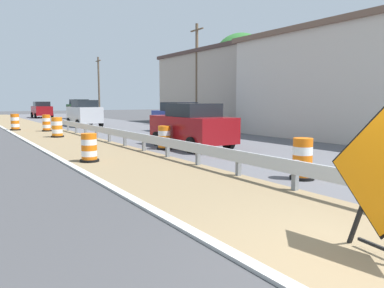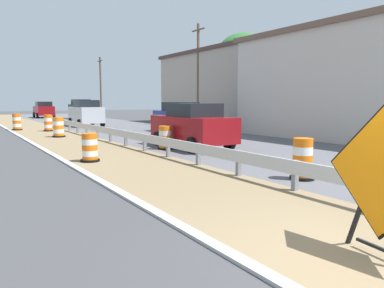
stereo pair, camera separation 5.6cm
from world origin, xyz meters
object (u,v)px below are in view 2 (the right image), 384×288
(utility_pole_far, at_px, (101,86))
(car_trailing_near_lane, at_px, (81,109))
(traffic_barrel_farthest, at_px, (17,123))
(car_lead_near_lane, at_px, (44,110))
(traffic_barrel_far, at_px, (59,128))
(car_mid_far_lane, at_px, (181,117))
(utility_pole_mid, at_px, (198,73))
(car_lead_far_lane, at_px, (192,126))
(traffic_barrel_farther, at_px, (48,124))
(traffic_barrel_mid, at_px, (165,139))
(warning_sign_diamond, at_px, (383,177))
(traffic_barrel_nearest, at_px, (303,161))
(traffic_barrel_close, at_px, (90,149))
(car_trailing_far_lane, at_px, (86,113))

(utility_pole_far, bearing_deg, car_trailing_near_lane, -125.22)
(traffic_barrel_farthest, height_order, car_lead_near_lane, car_lead_near_lane)
(traffic_barrel_far, bearing_deg, car_mid_far_lane, -7.41)
(car_mid_far_lane, bearing_deg, car_trailing_near_lane, 179.17)
(utility_pole_mid, bearing_deg, car_lead_far_lane, -123.99)
(traffic_barrel_farther, height_order, car_lead_far_lane, car_lead_far_lane)
(traffic_barrel_mid, relative_size, traffic_barrel_farther, 0.89)
(traffic_barrel_farthest, xyz_separation_m, car_mid_far_lane, (8.81, -7.77, 0.47))
(traffic_barrel_farther, relative_size, utility_pole_mid, 0.13)
(car_lead_near_lane, xyz_separation_m, car_mid_far_lane, (3.33, -27.63, -0.00))
(car_lead_near_lane, distance_m, utility_pole_mid, 23.85)
(car_lead_near_lane, height_order, car_mid_far_lane, car_lead_near_lane)
(car_lead_far_lane, bearing_deg, warning_sign_diamond, 160.23)
(traffic_barrel_nearest, bearing_deg, traffic_barrel_farther, 96.81)
(car_lead_far_lane, bearing_deg, traffic_barrel_farthest, 19.50)
(traffic_barrel_farther, bearing_deg, traffic_barrel_far, -94.35)
(traffic_barrel_nearest, height_order, car_lead_near_lane, car_lead_near_lane)
(traffic_barrel_mid, relative_size, car_lead_near_lane, 0.22)
(traffic_barrel_close, distance_m, traffic_barrel_far, 9.54)
(traffic_barrel_far, relative_size, car_trailing_near_lane, 0.26)
(traffic_barrel_mid, relative_size, car_mid_far_lane, 0.21)
(traffic_barrel_nearest, height_order, car_trailing_near_lane, car_trailing_near_lane)
(traffic_barrel_farthest, height_order, utility_pole_far, utility_pole_far)
(traffic_barrel_mid, relative_size, car_lead_far_lane, 0.22)
(car_lead_far_lane, bearing_deg, utility_pole_far, -11.97)
(traffic_barrel_farther, bearing_deg, car_trailing_far_lane, 45.16)
(traffic_barrel_close, relative_size, traffic_barrel_farthest, 0.84)
(car_trailing_near_lane, height_order, utility_pole_far, utility_pole_far)
(traffic_barrel_farthest, relative_size, utility_pole_mid, 0.14)
(car_lead_near_lane, bearing_deg, car_trailing_far_lane, -178.50)
(traffic_barrel_nearest, bearing_deg, traffic_barrel_far, 100.16)
(traffic_barrel_close, bearing_deg, car_trailing_far_lane, 74.03)
(car_lead_near_lane, bearing_deg, traffic_barrel_farther, 172.11)
(traffic_barrel_mid, height_order, traffic_barrel_far, traffic_barrel_far)
(traffic_barrel_mid, relative_size, traffic_barrel_far, 0.88)
(traffic_barrel_mid, xyz_separation_m, traffic_barrel_farther, (-2.22, 12.66, 0.06))
(car_lead_near_lane, height_order, car_lead_far_lane, car_lead_near_lane)
(warning_sign_diamond, relative_size, traffic_barrel_farthest, 1.80)
(traffic_barrel_nearest, bearing_deg, traffic_barrel_farthest, 100.40)
(traffic_barrel_farthest, relative_size, car_trailing_far_lane, 0.28)
(utility_pole_far, bearing_deg, traffic_barrel_farthest, -122.27)
(car_lead_near_lane, xyz_separation_m, car_lead_far_lane, (-0.32, -34.79, -0.02))
(traffic_barrel_mid, bearing_deg, car_lead_far_lane, -6.88)
(traffic_barrel_mid, height_order, car_lead_near_lane, car_lead_near_lane)
(traffic_barrel_nearest, relative_size, traffic_barrel_farther, 0.97)
(car_mid_far_lane, height_order, utility_pole_far, utility_pole_far)
(car_lead_near_lane, height_order, car_trailing_near_lane, car_trailing_near_lane)
(traffic_barrel_farther, distance_m, car_lead_near_lane, 22.31)
(traffic_barrel_far, xyz_separation_m, car_trailing_far_lane, (4.02, 8.37, 0.54))
(traffic_barrel_farthest, bearing_deg, car_lead_near_lane, 74.57)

